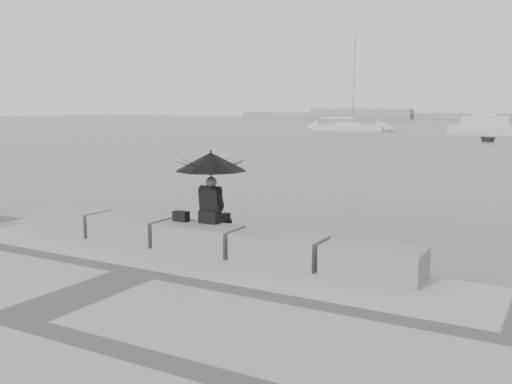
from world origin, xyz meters
The scene contains 11 objects.
ground centered at (0.00, 0.00, 0.00)m, with size 360.00×360.00×0.00m, color #3F4244.
stone_block_far_left centered at (-3.40, -0.45, 0.75)m, with size 1.60×0.80×0.50m, color slate.
stone_block_left centered at (-1.70, -0.45, 0.75)m, with size 1.60×0.80×0.50m, color slate.
stone_block_centre centered at (0.00, -0.45, 0.75)m, with size 1.60×0.80×0.50m, color slate.
stone_block_right centered at (1.70, -0.45, 0.75)m, with size 1.60×0.80×0.50m, color slate.
stone_block_far_right centered at (3.40, -0.45, 0.75)m, with size 1.60×0.80×0.50m, color slate.
seated_person centered at (0.09, -0.15, 2.04)m, with size 1.38×1.38×1.39m.
bag centered at (-0.50, -0.32, 1.10)m, with size 0.30×0.17×0.19m, color black.
sailboat_left centered at (-21.34, 65.14, 0.51)m, with size 9.39×4.09×12.90m.
motor_cruiser centered at (-2.61, 62.15, 0.89)m, with size 10.45×5.00×4.50m.
dinghy centered at (-1.46, 49.32, 0.26)m, with size 3.06×1.30×0.52m, color slate.
Camera 1 is at (6.11, -9.06, 3.19)m, focal length 40.00 mm.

